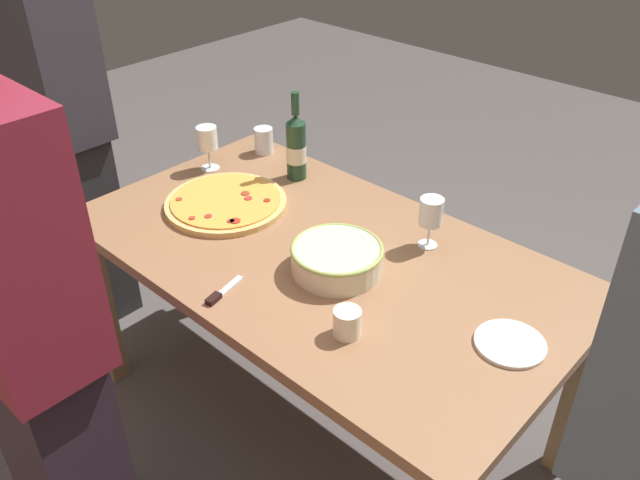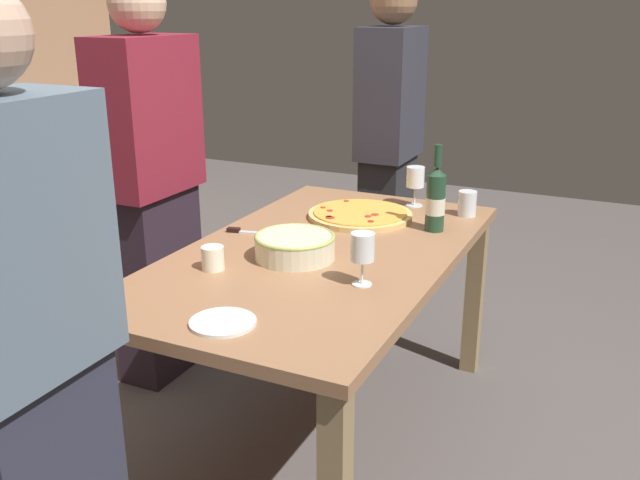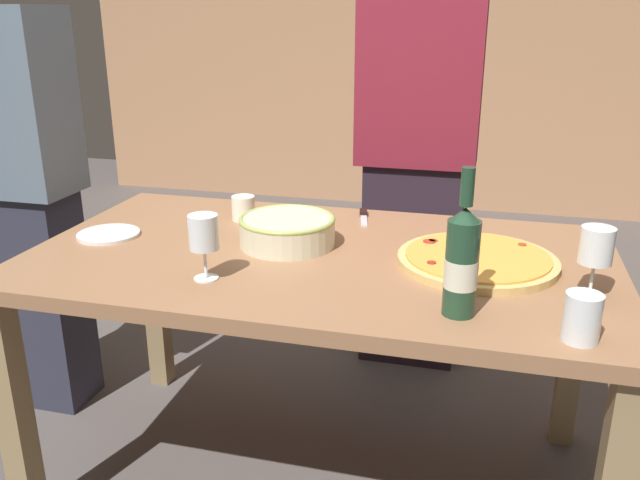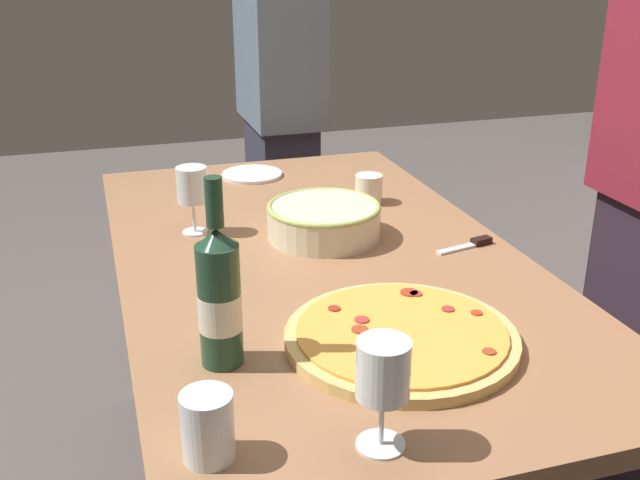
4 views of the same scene
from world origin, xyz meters
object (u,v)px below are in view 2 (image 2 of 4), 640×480
Objects in this scene: pizza at (360,215)px; wine_glass_near_pizza at (415,179)px; cup_ceramic at (467,203)px; person_host at (24,361)px; side_plate at (223,322)px; dining_table at (320,275)px; wine_glass_by_bottle at (363,248)px; person_guest_right at (389,150)px; wine_bottle at (436,199)px; person_guest_left at (152,186)px; pizza_knife at (241,231)px; serving_bowl at (295,245)px; cup_amber at (213,258)px.

pizza is 0.32m from wine_glass_near_pizza.
pizza is at bearing 119.52° from cup_ceramic.
person_host is (-1.76, 0.56, 0.02)m from cup_ceramic.
side_plate is at bearing 175.47° from wine_glass_near_pizza.
dining_table is 0.40m from wine_glass_by_bottle.
wine_glass_by_bottle is 1.49m from person_guest_right.
wine_bottle reaches higher than wine_glass_near_pizza.
pizza is at bearing 28.20° from person_guest_left.
person_guest_right reaches higher than cup_ceramic.
cup_ceramic is 0.93m from pizza_knife.
person_guest_right is at bearing 8.68° from dining_table.
pizza reaches higher than dining_table.
pizza is 1.27× the size of wine_bottle.
serving_bowl is at bearing 67.66° from wine_glass_by_bottle.
serving_bowl is at bearing -43.03° from cup_amber.
person_guest_left reaches higher than wine_glass_by_bottle.
pizza_knife is 0.52m from person_guest_left.
wine_bottle is 1.08m from side_plate.
side_plate is at bearing -2.54° from person_guest_right.
pizza is 0.50m from pizza_knife.
wine_glass_near_pizza is at bearing -28.45° from pizza.
dining_table is 9.43× the size of wine_glass_near_pizza.
wine_glass_by_bottle is 0.91× the size of side_plate.
wine_bottle is 0.19× the size of person_guest_right.
wine_glass_by_bottle is 1.64× the size of cup_ceramic.
cup_amber reaches higher than side_plate.
cup_ceramic is at bearing -60.48° from pizza.
person_guest_left reaches higher than side_plate.
pizza is at bearing -42.15° from pizza_knife.
person_guest_left is 1.23m from person_guest_right.
pizza is 0.53m from serving_bowl.
person_host is at bearing 162.48° from cup_ceramic.
side_plate is (-1.07, -0.04, -0.01)m from pizza.
serving_bowl reaches higher than pizza_knife.
person_guest_right reaches higher than pizza_knife.
wine_bottle reaches higher than cup_amber.
wine_glass_near_pizza reaches higher than cup_amber.
wine_glass_near_pizza is at bearing -4.53° from side_plate.
side_plate is (-0.42, 0.24, -0.11)m from wine_glass_by_bottle.
person_guest_right is (1.14, -0.17, 0.11)m from pizza_knife.
pizza is 0.44m from cup_ceramic.
wine_glass_by_bottle reaches higher than cup_amber.
wine_glass_near_pizza is at bearing -0.05° from person_host.
cup_amber is at bearing 136.97° from serving_bowl.
person_guest_left reaches higher than cup_ceramic.
cup_ceramic reaches higher than serving_bowl.
wine_glass_near_pizza is at bearing 8.07° from wine_glass_by_bottle.
person_guest_right reaches higher than wine_bottle.
cup_amber is at bearing 100.01° from wine_glass_by_bottle.
person_guest_right is at bearing -2.05° from cup_amber.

